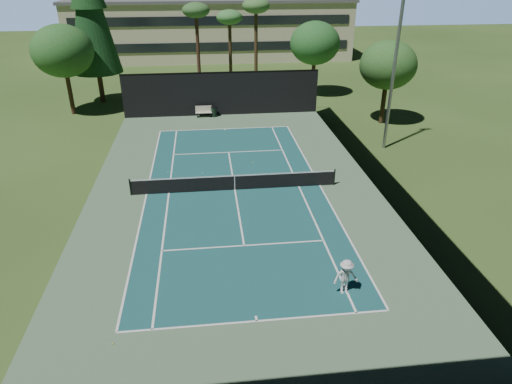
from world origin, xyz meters
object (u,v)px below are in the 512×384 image
at_px(player, 346,277).
at_px(tennis_ball_c, 253,162).
at_px(tennis_ball_a, 113,344).
at_px(tennis_ball_b, 168,172).
at_px(tennis_ball_d, 203,173).
at_px(trash_bin, 214,112).
at_px(tennis_net, 235,182).
at_px(park_bench, 204,111).

relative_size(player, tennis_ball_c, 22.99).
bearing_deg(player, tennis_ball_a, -171.12).
distance_m(tennis_ball_b, tennis_ball_d, 2.40).
relative_size(tennis_ball_a, tennis_ball_b, 1.08).
distance_m(tennis_ball_a, trash_bin, 28.42).
relative_size(player, tennis_ball_b, 27.76).
bearing_deg(tennis_net, tennis_ball_a, -113.81).
relative_size(tennis_ball_b, tennis_ball_c, 0.83).
xyz_separation_m(park_bench, trash_bin, (0.95, -0.03, -0.07)).
xyz_separation_m(player, tennis_ball_c, (-2.37, 14.73, -0.80)).
bearing_deg(tennis_ball_d, tennis_ball_b, 167.59).
height_order(tennis_ball_c, tennis_ball_d, tennis_ball_c).
bearing_deg(tennis_net, park_bench, 96.36).
height_order(player, trash_bin, player).
bearing_deg(tennis_ball_b, tennis_net, -36.87).
bearing_deg(trash_bin, park_bench, 178.23).
relative_size(tennis_ball_d, park_bench, 0.04).
distance_m(tennis_net, park_bench, 15.67).
height_order(tennis_ball_d, park_bench, park_bench).
distance_m(tennis_ball_d, trash_bin, 12.87).
distance_m(tennis_ball_b, trash_bin, 12.80).
relative_size(tennis_net, trash_bin, 13.65).
distance_m(tennis_ball_c, trash_bin, 11.61).
bearing_deg(tennis_ball_a, player, 11.56).
distance_m(tennis_net, trash_bin, 15.57).
distance_m(player, trash_bin, 26.52).
distance_m(tennis_ball_a, tennis_ball_b, 15.78).
height_order(tennis_ball_b, tennis_ball_d, same).
height_order(tennis_ball_d, trash_bin, trash_bin).
height_order(tennis_net, trash_bin, tennis_net).
height_order(tennis_ball_a, tennis_ball_c, tennis_ball_c).
bearing_deg(tennis_ball_b, tennis_ball_a, -94.21).
bearing_deg(tennis_ball_c, tennis_ball_d, -158.17).
relative_size(player, tennis_ball_a, 25.60).
distance_m(park_bench, trash_bin, 0.95).
distance_m(tennis_net, player, 11.27).
bearing_deg(park_bench, tennis_net, -83.64).
bearing_deg(tennis_ball_d, tennis_ball_c, 21.83).
xyz_separation_m(tennis_ball_a, trash_bin, (4.72, 28.03, 0.45)).
height_order(tennis_ball_a, tennis_ball_b, tennis_ball_a).
bearing_deg(tennis_ball_d, park_bench, 88.82).
height_order(tennis_ball_a, trash_bin, trash_bin).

